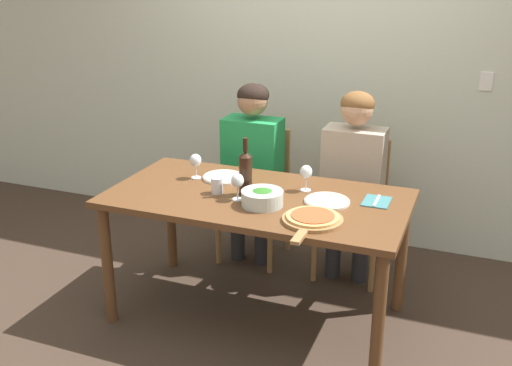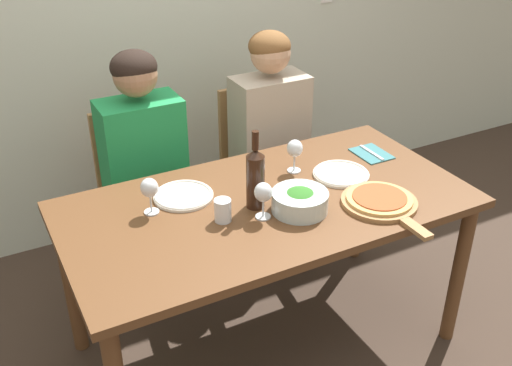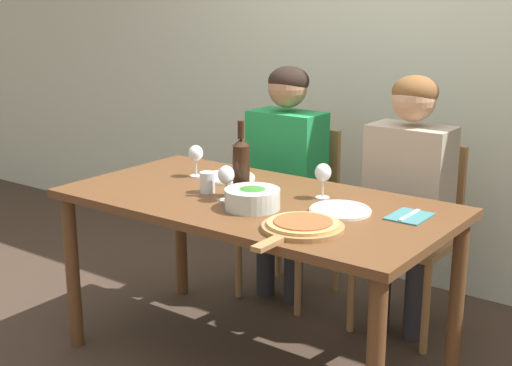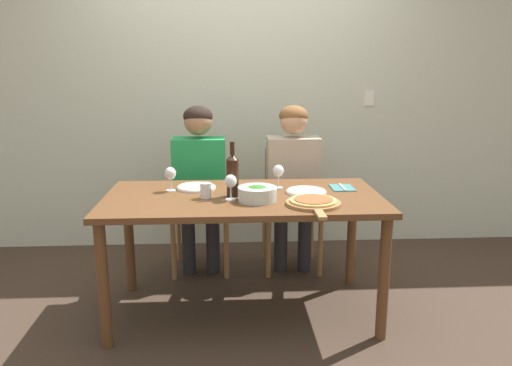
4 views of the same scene
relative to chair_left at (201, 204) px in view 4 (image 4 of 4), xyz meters
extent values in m
plane|color=#3D2D23|center=(0.30, -0.77, -0.50)|extent=(40.00, 40.00, 0.00)
cube|color=beige|center=(0.30, 0.52, 0.85)|extent=(10.00, 0.05, 2.70)
cube|color=white|center=(1.40, 0.49, 0.75)|extent=(0.08, 0.01, 0.12)
cube|color=brown|center=(0.30, -0.77, 0.24)|extent=(1.65, 0.85, 0.04)
cylinder|color=brown|center=(-0.47, -1.14, -0.14)|extent=(0.06, 0.06, 0.72)
cylinder|color=brown|center=(1.07, -1.14, -0.14)|extent=(0.06, 0.06, 0.72)
cylinder|color=brown|center=(-0.47, -0.41, -0.14)|extent=(0.06, 0.06, 0.72)
cylinder|color=brown|center=(1.07, -0.41, -0.14)|extent=(0.06, 0.06, 0.72)
cube|color=#9E7042|center=(0.00, -0.07, -0.04)|extent=(0.42, 0.42, 0.04)
cube|color=#9E7042|center=(0.00, 0.12, 0.19)|extent=(0.38, 0.03, 0.43)
cylinder|color=#9E7042|center=(-0.19, -0.26, -0.28)|extent=(0.04, 0.04, 0.43)
cylinder|color=#9E7042|center=(0.19, -0.26, -0.28)|extent=(0.04, 0.04, 0.43)
cylinder|color=#9E7042|center=(-0.19, 0.12, -0.28)|extent=(0.04, 0.04, 0.43)
cylinder|color=#9E7042|center=(0.19, 0.12, -0.28)|extent=(0.04, 0.04, 0.43)
cube|color=#9E7042|center=(0.69, -0.07, -0.04)|extent=(0.42, 0.42, 0.04)
cube|color=#9E7042|center=(0.69, 0.12, 0.19)|extent=(0.38, 0.03, 0.43)
cylinder|color=#9E7042|center=(0.50, -0.26, -0.28)|extent=(0.04, 0.04, 0.43)
cylinder|color=#9E7042|center=(0.88, -0.26, -0.28)|extent=(0.04, 0.04, 0.43)
cylinder|color=#9E7042|center=(0.50, 0.12, -0.28)|extent=(0.04, 0.04, 0.43)
cylinder|color=#9E7042|center=(0.88, 0.12, -0.28)|extent=(0.04, 0.04, 0.43)
cylinder|color=#28282D|center=(-0.09, -0.15, -0.26)|extent=(0.10, 0.10, 0.47)
cylinder|color=#28282D|center=(0.09, -0.15, -0.26)|extent=(0.10, 0.10, 0.47)
cube|color=#1E8C47|center=(0.00, -0.09, 0.24)|extent=(0.38, 0.22, 0.54)
cylinder|color=#1E8C47|center=(-0.20, -0.34, 0.10)|extent=(0.07, 0.31, 0.14)
cylinder|color=#1E8C47|center=(0.20, -0.34, 0.10)|extent=(0.07, 0.31, 0.14)
sphere|color=#9E7051|center=(0.00, -0.09, 0.63)|extent=(0.20, 0.20, 0.20)
ellipsoid|color=black|center=(0.00, -0.08, 0.67)|extent=(0.21, 0.21, 0.15)
cylinder|color=#28282D|center=(0.60, -0.15, -0.26)|extent=(0.10, 0.10, 0.47)
cylinder|color=#28282D|center=(0.78, -0.15, -0.26)|extent=(0.10, 0.10, 0.47)
cube|color=tan|center=(0.69, -0.09, 0.24)|extent=(0.38, 0.22, 0.54)
cylinder|color=tan|center=(0.49, -0.34, 0.10)|extent=(0.07, 0.31, 0.14)
cylinder|color=tan|center=(0.89, -0.34, 0.10)|extent=(0.07, 0.31, 0.14)
sphere|color=tan|center=(0.69, -0.09, 0.63)|extent=(0.20, 0.20, 0.20)
ellipsoid|color=brown|center=(0.69, -0.08, 0.67)|extent=(0.21, 0.21, 0.15)
cylinder|color=black|center=(0.24, -0.79, 0.37)|extent=(0.07, 0.07, 0.22)
cone|color=black|center=(0.24, -0.79, 0.50)|extent=(0.07, 0.07, 0.03)
cylinder|color=black|center=(0.24, -0.79, 0.55)|extent=(0.03, 0.03, 0.08)
cylinder|color=silver|center=(0.37, -0.90, 0.30)|extent=(0.22, 0.22, 0.08)
ellipsoid|color=#2D6B23|center=(0.37, -0.90, 0.31)|extent=(0.18, 0.18, 0.09)
cylinder|color=silver|center=(0.01, -0.59, 0.27)|extent=(0.25, 0.25, 0.01)
torus|color=silver|center=(0.01, -0.59, 0.27)|extent=(0.24, 0.24, 0.01)
cylinder|color=silver|center=(0.69, -0.73, 0.27)|extent=(0.25, 0.25, 0.01)
torus|color=silver|center=(0.69, -0.73, 0.27)|extent=(0.24, 0.24, 0.01)
cylinder|color=#9E7042|center=(0.68, -1.00, 0.27)|extent=(0.31, 0.31, 0.02)
cube|color=#9E7042|center=(0.68, -1.22, 0.27)|extent=(0.04, 0.14, 0.02)
cylinder|color=tan|center=(0.68, -1.00, 0.29)|extent=(0.27, 0.27, 0.01)
cylinder|color=#AD4C28|center=(0.68, -1.00, 0.29)|extent=(0.22, 0.22, 0.01)
cylinder|color=silver|center=(-0.15, -0.64, 0.26)|extent=(0.06, 0.06, 0.01)
cylinder|color=silver|center=(-0.15, -0.64, 0.31)|extent=(0.01, 0.01, 0.07)
ellipsoid|color=silver|center=(-0.15, -0.64, 0.37)|extent=(0.07, 0.07, 0.08)
ellipsoid|color=maroon|center=(-0.15, -0.64, 0.36)|extent=(0.06, 0.06, 0.03)
cylinder|color=silver|center=(0.53, -0.60, 0.26)|extent=(0.06, 0.06, 0.01)
cylinder|color=silver|center=(0.53, -0.60, 0.31)|extent=(0.01, 0.01, 0.07)
ellipsoid|color=silver|center=(0.53, -0.60, 0.37)|extent=(0.07, 0.07, 0.08)
ellipsoid|color=maroon|center=(0.53, -0.60, 0.36)|extent=(0.06, 0.06, 0.03)
cylinder|color=silver|center=(0.22, -0.87, 0.26)|extent=(0.06, 0.06, 0.01)
cylinder|color=silver|center=(0.22, -0.87, 0.31)|extent=(0.01, 0.01, 0.07)
ellipsoid|color=silver|center=(0.22, -0.87, 0.37)|extent=(0.07, 0.07, 0.08)
ellipsoid|color=maroon|center=(0.22, -0.87, 0.36)|extent=(0.06, 0.06, 0.03)
cylinder|color=silver|center=(0.08, -0.82, 0.31)|extent=(0.07, 0.07, 0.09)
cube|color=#387075|center=(0.93, -0.63, 0.26)|extent=(0.14, 0.18, 0.01)
cube|color=silver|center=(0.93, -0.63, 0.27)|extent=(0.01, 0.17, 0.01)
camera|label=1|loc=(1.42, -3.65, 1.46)|focal=42.00mm
camera|label=2|loc=(-0.72, -2.59, 1.51)|focal=42.00mm
camera|label=3|loc=(2.01, -3.09, 1.10)|focal=50.00mm
camera|label=4|loc=(0.21, -3.66, 1.02)|focal=35.00mm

